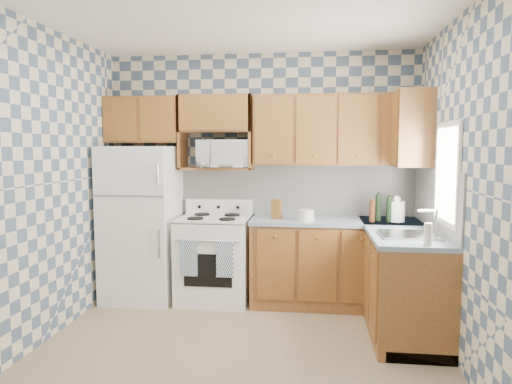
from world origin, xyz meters
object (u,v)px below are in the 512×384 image
refrigerator (142,223)px  stove_body (215,260)px  microwave (222,154)px  electric_kettle (396,211)px

refrigerator → stove_body: (0.80, 0.03, -0.39)m
stove_body → microwave: (0.07, 0.12, 1.15)m
stove_body → electric_kettle: bearing=-1.4°
electric_kettle → refrigerator: bearing=179.5°
refrigerator → microwave: size_ratio=3.09×
microwave → stove_body: bearing=-128.4°
microwave → refrigerator: bearing=180.0°
refrigerator → stove_body: bearing=1.8°
refrigerator → electric_kettle: (2.70, -0.02, 0.18)m
microwave → electric_kettle: 1.93m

